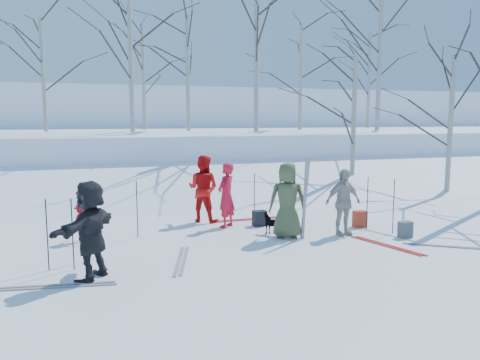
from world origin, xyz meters
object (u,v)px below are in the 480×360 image
object	(u,v)px
backpack_red	(360,219)
backpack_grey	(405,230)
skier_grey_west	(91,230)
backpack_dark	(259,218)
skier_red_north	(226,195)
skier_red_seated	(82,222)
skier_olive_center	(287,200)
dog	(274,224)
skier_redor_behind	(203,189)
skier_cream_east	(343,202)

from	to	relation	value
backpack_red	backpack_grey	distance (m)	1.34
skier_grey_west	backpack_dark	size ratio (longest dim) A/B	4.35
skier_red_north	skier_grey_west	bearing A→B (deg)	-0.77
skier_grey_west	backpack_grey	xyz separation A→B (m)	(7.04, 0.68, -0.68)
skier_red_seated	skier_red_north	bearing A→B (deg)	-106.14
skier_grey_west	backpack_grey	distance (m)	7.10
skier_olive_center	backpack_dark	world-z (taller)	skier_olive_center
skier_red_north	dog	bearing A→B (deg)	85.40
backpack_grey	skier_redor_behind	bearing A→B (deg)	142.05
backpack_grey	backpack_dark	world-z (taller)	backpack_dark
skier_red_seated	skier_grey_west	world-z (taller)	skier_grey_west
dog	backpack_grey	size ratio (longest dim) A/B	1.60
skier_olive_center	skier_grey_west	bearing A→B (deg)	38.93
skier_olive_center	backpack_grey	size ratio (longest dim) A/B	4.68
skier_red_north	dog	world-z (taller)	skier_red_north
skier_grey_west	dog	size ratio (longest dim) A/B	2.86
skier_olive_center	skier_red_north	distance (m)	1.81
skier_redor_behind	skier_cream_east	distance (m)	3.77
backpack_dark	skier_cream_east	bearing A→B (deg)	-44.86
skier_cream_east	backpack_red	bearing A→B (deg)	30.19
skier_redor_behind	backpack_red	xyz separation A→B (m)	(3.67, -1.93, -0.69)
backpack_red	backpack_grey	xyz separation A→B (m)	(0.43, -1.27, -0.02)
skier_red_north	skier_redor_behind	size ratio (longest dim) A/B	0.92
skier_red_north	skier_cream_east	world-z (taller)	skier_red_north
skier_grey_west	dog	distance (m)	4.68
backpack_dark	skier_olive_center	bearing A→B (deg)	-81.93
skier_red_north	backpack_dark	distance (m)	1.08
skier_redor_behind	backpack_red	distance (m)	4.20
skier_red_seated	skier_grey_west	distance (m)	2.72
dog	backpack_dark	xyz separation A→B (m)	(-0.01, 0.96, -0.06)
backpack_red	backpack_grey	size ratio (longest dim) A/B	1.11
skier_olive_center	backpack_grey	xyz separation A→B (m)	(2.64, -0.87, -0.70)
skier_cream_east	backpack_red	world-z (taller)	skier_cream_east
skier_grey_west	skier_red_seated	bearing A→B (deg)	-140.61
skier_red_seated	backpack_grey	xyz separation A→B (m)	(7.21, -2.00, -0.26)
skier_redor_behind	skier_cream_east	world-z (taller)	skier_redor_behind
skier_olive_center	skier_red_seated	bearing A→B (deg)	5.61
skier_olive_center	skier_cream_east	bearing A→B (deg)	-169.02
dog	backpack_grey	xyz separation A→B (m)	(2.82, -1.25, -0.07)
skier_olive_center	backpack_dark	distance (m)	1.51
skier_red_north	skier_cream_east	bearing A→B (deg)	102.18
backpack_grey	skier_grey_west	bearing A→B (deg)	-174.51
skier_olive_center	skier_red_seated	xyz separation A→B (m)	(-4.57, 1.13, -0.44)
skier_red_north	backpack_red	bearing A→B (deg)	118.75
dog	skier_red_seated	bearing A→B (deg)	-49.27
skier_red_seated	skier_cream_east	bearing A→B (deg)	-124.44
skier_grey_west	backpack_grey	world-z (taller)	skier_grey_west
skier_redor_behind	skier_cream_east	xyz separation A→B (m)	(2.81, -2.52, -0.10)
skier_grey_west	backpack_red	size ratio (longest dim) A/B	4.14
skier_redor_behind	backpack_red	world-z (taller)	skier_redor_behind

